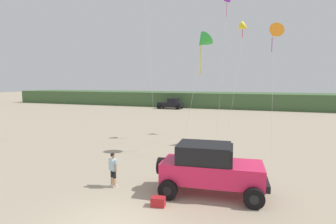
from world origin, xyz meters
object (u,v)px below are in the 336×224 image
object	(u,v)px
kite_purple_stunt	(203,42)
kite_black_sled	(275,33)
kite_white_parafoil	(244,27)
distant_pickup	(171,104)
jeep	(210,168)
person_watching	(113,168)
kite_pink_ribbon	(229,1)
cooler_box	(158,202)

from	to	relation	value
kite_purple_stunt	kite_black_sled	distance (m)	6.34
kite_white_parafoil	kite_black_sled	world-z (taller)	kite_white_parafoil
distant_pickup	kite_black_sled	xyz separation A→B (m)	(16.57, -24.22, 7.77)
jeep	person_watching	distance (m)	4.55
kite_pink_ribbon	kite_purple_stunt	xyz separation A→B (m)	(-1.00, -5.37, -4.07)
kite_pink_ribbon	kite_black_sled	size ratio (longest dim) A/B	1.29
kite_purple_stunt	jeep	bearing A→B (deg)	-74.72
kite_pink_ribbon	kite_black_sled	distance (m)	4.92
distant_pickup	kite_black_sled	bearing A→B (deg)	-55.62
kite_pink_ribbon	kite_black_sled	bearing A→B (deg)	-18.13
kite_white_parafoil	kite_pink_ribbon	distance (m)	3.12
kite_white_parafoil	kite_pink_ribbon	size ratio (longest dim) A/B	0.85
kite_pink_ribbon	cooler_box	bearing A→B (deg)	-93.46
person_watching	kite_purple_stunt	size ratio (longest dim) A/B	0.20
person_watching	distant_pickup	bearing A→B (deg)	104.48
cooler_box	person_watching	bearing A→B (deg)	150.05
jeep	cooler_box	world-z (taller)	jeep
jeep	kite_pink_ribbon	xyz separation A→B (m)	(-0.88, 12.26, 10.56)
jeep	distant_pickup	xyz separation A→B (m)	(-13.79, 35.28, -0.26)
kite_white_parafoil	jeep	bearing A→B (deg)	-91.18
kite_white_parafoil	kite_purple_stunt	size ratio (longest dim) A/B	1.26
kite_black_sled	cooler_box	bearing A→B (deg)	-109.21
cooler_box	kite_pink_ribbon	bearing A→B (deg)	79.57
jeep	kite_pink_ribbon	distance (m)	16.21
person_watching	distant_pickup	distance (m)	37.21
kite_purple_stunt	kite_black_sled	world-z (taller)	kite_black_sled
distant_pickup	kite_purple_stunt	bearing A→B (deg)	-67.25
distant_pickup	kite_pink_ribbon	bearing A→B (deg)	-60.71
person_watching	kite_purple_stunt	xyz separation A→B (m)	(2.60, 7.64, 6.76)
distant_pickup	kite_purple_stunt	xyz separation A→B (m)	(11.90, -28.39, 6.76)
distant_pickup	kite_white_parafoil	xyz separation A→B (m)	(14.08, -20.77, 9.01)
person_watching	cooler_box	size ratio (longest dim) A/B	2.98
cooler_box	kite_purple_stunt	world-z (taller)	kite_purple_stunt
kite_white_parafoil	kite_pink_ribbon	world-z (taller)	kite_pink_ribbon
person_watching	kite_black_sled	size ratio (longest dim) A/B	0.18
distant_pickup	kite_purple_stunt	size ratio (longest dim) A/B	0.56
cooler_box	kite_purple_stunt	distance (m)	11.57
cooler_box	distant_pickup	bearing A→B (deg)	100.98
jeep	kite_black_sled	size ratio (longest dim) A/B	0.52
cooler_box	kite_black_sled	size ratio (longest dim) A/B	0.06
distant_pickup	kite_pink_ribbon	xyz separation A→B (m)	(12.91, -23.02, 10.83)
kite_purple_stunt	cooler_box	bearing A→B (deg)	-89.04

